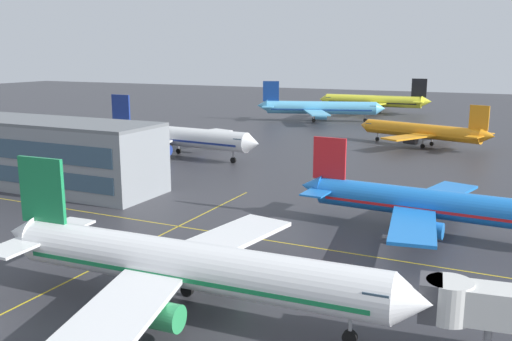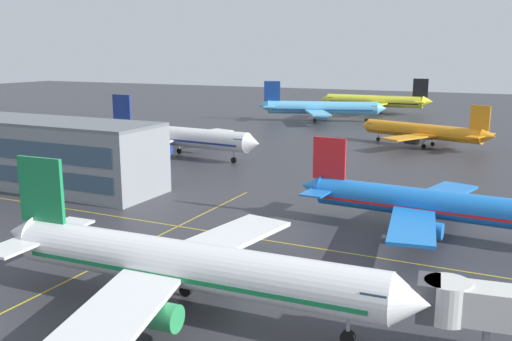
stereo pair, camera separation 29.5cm
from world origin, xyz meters
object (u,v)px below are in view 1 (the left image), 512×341
(airliner_front_gate, at_px, (186,265))
(airliner_second_row, at_px, (432,204))
(airliner_far_left_stand, at_px, (423,131))
(airliner_third_row, at_px, (176,137))
(airliner_far_right_stand, at_px, (319,108))
(airliner_distant_taxiway, at_px, (374,101))

(airliner_front_gate, bearing_deg, airliner_second_row, 63.00)
(airliner_second_row, xyz_separation_m, airliner_far_left_stand, (-11.88, 66.27, -0.15))
(airliner_third_row, height_order, airliner_far_right_stand, airliner_far_right_stand)
(airliner_far_right_stand, bearing_deg, airliner_second_row, -63.87)
(airliner_second_row, distance_m, airliner_far_right_stand, 113.71)
(airliner_front_gate, xyz_separation_m, airliner_far_left_stand, (3.73, 96.91, -0.62))
(airliner_front_gate, height_order, airliner_far_left_stand, airliner_front_gate)
(airliner_far_right_stand, relative_size, airliner_distant_taxiway, 0.98)
(airliner_third_row, relative_size, airliner_far_left_stand, 1.22)
(airliner_far_left_stand, xyz_separation_m, airliner_distant_taxiway, (-28.43, 68.24, 0.77))
(airliner_front_gate, height_order, airliner_third_row, airliner_third_row)
(airliner_front_gate, height_order, airliner_far_right_stand, airliner_far_right_stand)
(airliner_second_row, relative_size, airliner_distant_taxiway, 0.86)
(airliner_front_gate, bearing_deg, airliner_far_left_stand, 87.80)
(airliner_far_right_stand, bearing_deg, airliner_front_gate, -75.45)
(airliner_second_row, bearing_deg, airliner_far_right_stand, 116.13)
(airliner_front_gate, relative_size, airliner_second_row, 1.13)
(airliner_second_row, xyz_separation_m, airliner_distant_taxiway, (-40.31, 134.51, 0.63))
(airliner_third_row, bearing_deg, airliner_second_row, -27.97)
(airliner_far_right_stand, bearing_deg, airliner_distant_taxiway, 73.24)
(airliner_far_right_stand, height_order, airliner_distant_taxiway, airliner_distant_taxiway)
(airliner_far_left_stand, bearing_deg, airliner_second_row, -79.83)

